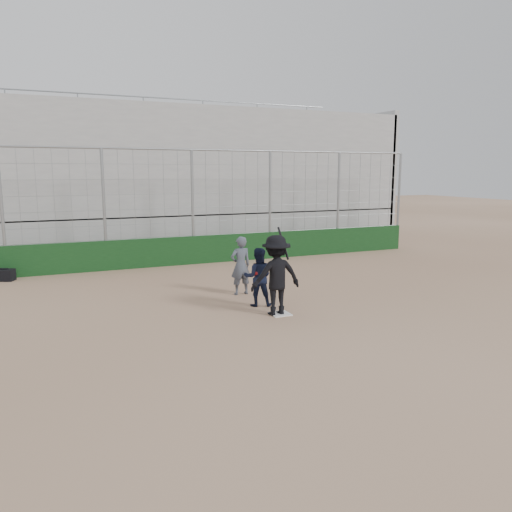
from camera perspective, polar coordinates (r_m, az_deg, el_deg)
name	(u,v)px	position (r m, az deg, el deg)	size (l,w,h in m)	color
ground	(280,314)	(11.61, 2.77, -6.67)	(90.00, 90.00, 0.00)	#835F47
home_plate	(280,314)	(11.61, 2.77, -6.62)	(0.44, 0.44, 0.02)	white
backstop	(193,237)	(17.84, -7.18, 2.16)	(18.10, 0.25, 4.04)	#103313
bleachers	(160,179)	(22.49, -10.88, 8.63)	(20.25, 6.70, 6.98)	#989898
batter_at_plate	(276,275)	(11.39, 2.30, -2.20)	(1.21, 0.79, 1.98)	black
catcher_crouched	(258,286)	(12.17, 0.24, -3.49)	(0.86, 0.77, 1.00)	black
umpire	(241,268)	(13.29, -1.77, -1.43)	(0.57, 0.38, 1.41)	#474D5A
equipment_bag	(0,275)	(16.90, -27.22, -1.95)	(0.89, 0.65, 0.39)	black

